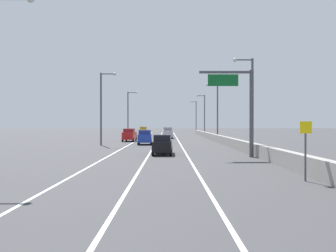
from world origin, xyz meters
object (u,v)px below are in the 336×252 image
car_silver_0 (166,133)px  lamp_post_left_mid (101,103)px  car_black_3 (161,145)px  car_yellow_5 (142,131)px  lamp_post_right_fifth (194,115)px  lamp_post_right_second (248,97)px  car_red_4 (128,135)px  overhead_sign_gantry (241,102)px  lamp_post_right_third (214,108)px  car_blue_1 (143,137)px  lamp_post_right_fourth (202,112)px  speed_advisory_sign (304,146)px  lamp_post_left_far (127,111)px  car_white_2 (165,132)px

car_silver_0 → lamp_post_left_mid: bearing=-110.6°
car_black_3 → car_yellow_5: bearing=95.5°
lamp_post_right_fifth → lamp_post_left_mid: size_ratio=1.00×
lamp_post_right_second → car_silver_0: 35.20m
car_silver_0 → car_red_4: bearing=-117.6°
overhead_sign_gantry → lamp_post_right_third: bearing=86.9°
lamp_post_left_mid → car_blue_1: size_ratio=2.30×
lamp_post_right_fourth → car_red_4: 31.95m
speed_advisory_sign → lamp_post_right_second: (1.56, 19.96, 3.82)m
lamp_post_right_fourth → lamp_post_left_mid: 42.55m
car_blue_1 → car_red_4: bearing=108.2°
lamp_post_left_far → car_blue_1: lamp_post_left_far is taller
lamp_post_left_far → speed_advisory_sign: bearing=-76.0°
lamp_post_left_far → car_yellow_5: (2.02, 15.11, -4.55)m
lamp_post_right_fifth → car_black_3: lamp_post_right_fifth is taller
lamp_post_right_fifth → car_white_2: size_ratio=2.35×
car_red_4 → lamp_post_right_second: bearing=-56.2°
overhead_sign_gantry → lamp_post_left_mid: size_ratio=0.77×
lamp_post_right_second → lamp_post_left_far: size_ratio=1.00×
lamp_post_right_fifth → car_blue_1: 63.54m
overhead_sign_gantry → lamp_post_left_far: size_ratio=0.77×
speed_advisory_sign → lamp_post_right_fourth: 70.08m
overhead_sign_gantry → lamp_post_right_fourth: lamp_post_right_fourth is taller
lamp_post_right_second → car_red_4: 26.81m
lamp_post_left_far → car_blue_1: size_ratio=2.30×
lamp_post_right_second → car_yellow_5: size_ratio=2.33×
lamp_post_left_mid → lamp_post_right_second: bearing=-32.8°
lamp_post_right_third → car_blue_1: lamp_post_right_third is taller
car_blue_1 → car_white_2: 35.28m
car_silver_0 → lamp_post_right_fifth: bearing=78.6°
overhead_sign_gantry → speed_advisory_sign: size_ratio=2.50×
speed_advisory_sign → car_white_2: speed_advisory_sign is taller
lamp_post_left_mid → car_red_4: 12.11m
lamp_post_left_mid → car_yellow_5: size_ratio=2.33×
lamp_post_left_far → car_silver_0: lamp_post_left_far is taller
lamp_post_right_fifth → car_black_3: (-8.79, -78.71, -4.66)m
car_white_2 → car_red_4: bearing=-103.0°
lamp_post_right_second → lamp_post_left_far: same height
lamp_post_right_fifth → car_black_3: bearing=-96.4°
speed_advisory_sign → car_black_3: size_ratio=0.64×
lamp_post_right_third → lamp_post_left_far: size_ratio=1.00×
overhead_sign_gantry → lamp_post_right_fifth: 81.53m
overhead_sign_gantry → car_white_2: overhead_sign_gantry is taller
lamp_post_right_fifth → car_silver_0: lamp_post_right_fifth is taller
lamp_post_right_second → lamp_post_right_fourth: 49.99m
car_blue_1 → lamp_post_left_mid: bearing=-163.1°
lamp_post_left_far → car_white_2: bearing=40.4°
overhead_sign_gantry → car_black_3: bearing=158.1°
car_red_4 → car_silver_0: bearing=62.4°
car_blue_1 → car_black_3: size_ratio=0.90×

